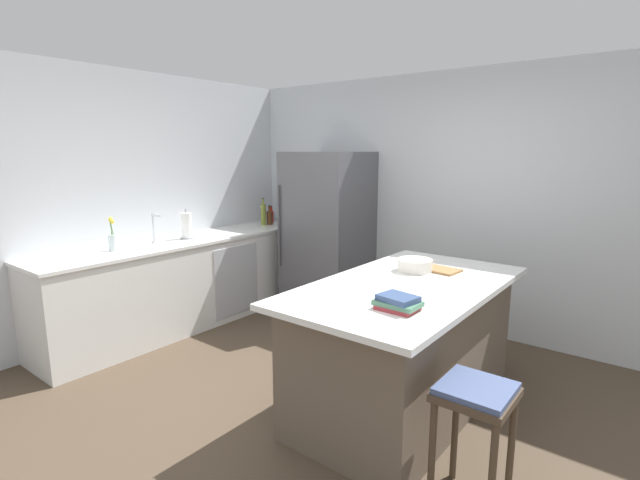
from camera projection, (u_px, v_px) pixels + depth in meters
ground_plane at (304, 410)px, 3.33m from camera, size 7.20×7.20×0.00m
wall_rear at (443, 202)px, 4.82m from camera, size 6.00×0.10×2.60m
wall_left at (112, 205)px, 4.57m from camera, size 0.10×6.00×2.60m
counter_run_left at (188, 281)px, 4.94m from camera, size 0.68×3.10×0.92m
kitchen_island at (405, 345)px, 3.30m from camera, size 1.07×1.95×0.92m
refrigerator at (328, 233)px, 5.28m from camera, size 0.84×0.78×1.81m
bar_stool at (475, 409)px, 2.33m from camera, size 0.36×0.36×0.68m
sink_faucet at (154, 228)px, 4.60m from camera, size 0.15×0.05×0.30m
flower_vase at (113, 240)px, 4.26m from camera, size 0.08×0.08×0.31m
paper_towel_roll at (186, 226)px, 4.85m from camera, size 0.14×0.14×0.31m
soda_bottle at (284, 213)px, 5.90m from camera, size 0.08×0.08×0.33m
hot_sauce_bottle at (271, 216)px, 5.91m from camera, size 0.06×0.06×0.22m
syrup_bottle at (270, 217)px, 5.78m from camera, size 0.07×0.07×0.24m
olive_oil_bottle at (263, 214)px, 5.72m from camera, size 0.06×0.06×0.34m
cookbook_stack at (398, 303)px, 2.68m from camera, size 0.26×0.20×0.08m
mixing_bowl at (415, 265)px, 3.54m from camera, size 0.26×0.26×0.09m
cutting_board at (440, 270)px, 3.55m from camera, size 0.30×0.23×0.02m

